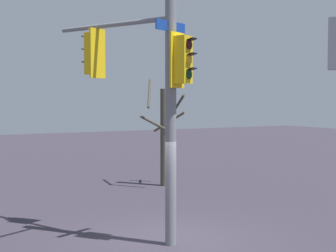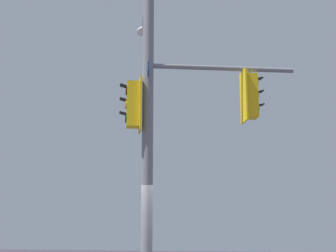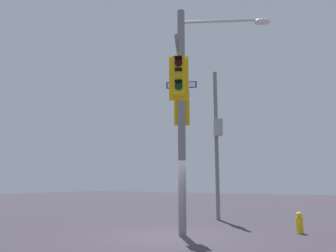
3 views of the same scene
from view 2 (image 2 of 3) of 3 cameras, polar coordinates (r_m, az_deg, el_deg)
main_signal_pole_assembly at (r=12.35m, az=-0.39°, el=2.65°), size 4.89×3.53×8.10m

